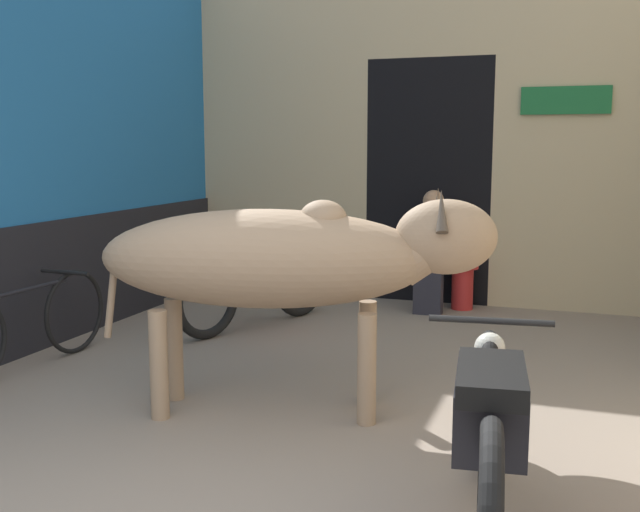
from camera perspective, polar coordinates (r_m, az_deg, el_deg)
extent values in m
cube|color=#236BAD|center=(6.25, -21.71, 9.62)|extent=(0.18, 5.48, 3.59)
cube|color=black|center=(6.28, -20.36, -2.15)|extent=(0.03, 5.48, 1.00)
cube|color=#C6B289|center=(8.16, -2.60, 5.86)|extent=(1.87, 0.18, 2.45)
cube|color=#C6B289|center=(7.57, 20.47, 5.11)|extent=(1.97, 0.18, 2.45)
cube|color=black|center=(8.06, 8.82, 5.74)|extent=(1.27, 0.90, 2.45)
cube|color=#196633|center=(7.46, 18.21, 11.21)|extent=(0.81, 0.03, 0.26)
ellipsoid|color=tan|center=(4.44, -4.22, -0.20)|extent=(2.06, 1.12, 0.59)
ellipsoid|color=tan|center=(4.37, 0.22, 2.89)|extent=(0.34, 0.31, 0.22)
cylinder|color=tan|center=(4.39, 7.55, 0.27)|extent=(0.45, 0.37, 0.39)
ellipsoid|color=tan|center=(4.39, 9.57, 1.45)|extent=(0.67, 0.52, 0.44)
cylinder|color=tan|center=(4.70, -15.56, -2.54)|extent=(0.13, 0.08, 0.59)
cylinder|color=tan|center=(4.69, 3.63, -7.37)|extent=(0.11, 0.11, 0.65)
cylinder|color=tan|center=(4.37, 3.58, -8.61)|extent=(0.11, 0.11, 0.65)
cylinder|color=tan|center=(4.86, -11.05, -6.96)|extent=(0.11, 0.11, 0.65)
cylinder|color=tan|center=(4.54, -12.18, -8.10)|extent=(0.11, 0.11, 0.65)
cone|color=#473D33|center=(4.52, 8.91, 3.77)|extent=(0.11, 0.18, 0.26)
cone|color=#473D33|center=(4.22, 9.25, 3.41)|extent=(0.11, 0.18, 0.26)
torus|color=black|center=(3.88, 12.66, -10.68)|extent=(0.17, 0.70, 0.70)
cube|color=black|center=(3.25, 12.80, -11.10)|extent=(0.36, 0.70, 0.28)
cube|color=black|center=(3.02, 12.94, -9.04)|extent=(0.32, 0.56, 0.09)
cylinder|color=black|center=(3.63, 12.90, -4.84)|extent=(0.58, 0.10, 0.03)
sphere|color=silver|center=(3.75, 12.81, -6.83)|extent=(0.15, 0.15, 0.15)
torus|color=black|center=(6.27, -8.61, -3.30)|extent=(0.33, 0.65, 0.67)
torus|color=black|center=(7.01, -1.49, -1.94)|extent=(0.33, 0.65, 0.67)
cube|color=maroon|center=(6.59, -4.87, -1.09)|extent=(0.50, 0.68, 0.28)
cube|color=black|center=(6.45, -5.98, 0.31)|extent=(0.43, 0.55, 0.09)
cylinder|color=black|center=(6.85, -2.22, 1.44)|extent=(0.55, 0.26, 0.03)
sphere|color=silver|center=(6.93, -1.76, 0.24)|extent=(0.15, 0.15, 0.15)
torus|color=black|center=(6.10, -18.16, -4.05)|extent=(0.07, 0.65, 0.65)
cylinder|color=black|center=(5.68, -21.62, -2.45)|extent=(0.07, 0.84, 0.03)
cylinder|color=black|center=(5.97, -18.88, -1.18)|extent=(0.44, 0.05, 0.03)
cube|color=#282833|center=(7.19, 8.25, -2.67)|extent=(0.27, 0.14, 0.44)
cube|color=#282833|center=(7.23, 8.43, -0.43)|extent=(0.27, 0.32, 0.11)
cube|color=beige|center=(7.26, 8.58, 1.51)|extent=(0.38, 0.20, 0.48)
sphere|color=tan|center=(7.23, 8.64, 4.18)|extent=(0.20, 0.20, 0.20)
cylinder|color=red|center=(7.46, 10.80, -2.45)|extent=(0.21, 0.21, 0.41)
cylinder|color=red|center=(7.43, 10.84, -0.78)|extent=(0.30, 0.30, 0.04)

